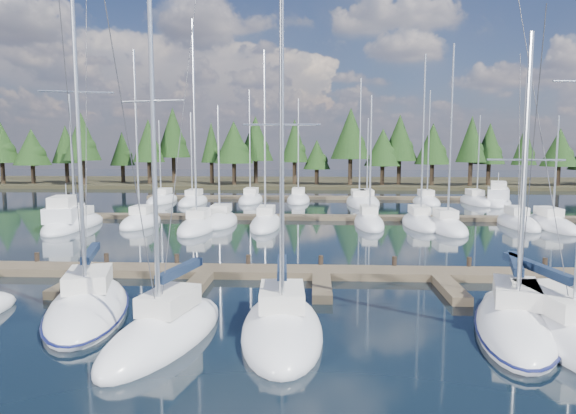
# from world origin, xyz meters

# --- Properties ---
(ground) EXTENTS (260.00, 260.00, 0.00)m
(ground) POSITION_xyz_m (0.00, 30.00, 0.00)
(ground) COLOR black
(ground) RESTS_ON ground
(far_shore) EXTENTS (220.00, 30.00, 0.60)m
(far_shore) POSITION_xyz_m (0.00, 90.00, 0.30)
(far_shore) COLOR #302C1A
(far_shore) RESTS_ON ground
(main_dock) EXTENTS (44.00, 6.13, 0.90)m
(main_dock) POSITION_xyz_m (0.00, 17.36, 0.20)
(main_dock) COLOR brown
(main_dock) RESTS_ON ground
(back_docks) EXTENTS (50.00, 21.80, 0.40)m
(back_docks) POSITION_xyz_m (0.00, 49.58, 0.20)
(back_docks) COLOR brown
(back_docks) RESTS_ON ground
(front_sailboat_1) EXTENTS (5.50, 9.29, 16.13)m
(front_sailboat_1) POSITION_xyz_m (-9.61, 11.30, 0.29)
(front_sailboat_1) COLOR silver
(front_sailboat_1) RESTS_ON ground
(front_sailboat_2) EXTENTS (4.09, 7.85, 15.02)m
(front_sailboat_2) POSITION_xyz_m (-5.59, 8.52, 0.31)
(front_sailboat_2) COLOR silver
(front_sailboat_2) RESTS_ON ground
(front_sailboat_3) EXTENTS (3.35, 7.72, 13.66)m
(front_sailboat_3) POSITION_xyz_m (-1.51, 9.20, 0.29)
(front_sailboat_3) COLOR silver
(front_sailboat_3) RESTS_ON ground
(front_sailboat_4) EXTENTS (5.29, 9.20, 11.49)m
(front_sailboat_4) POSITION_xyz_m (7.13, 10.21, 0.27)
(front_sailboat_4) COLOR silver
(front_sailboat_4) RESTS_ON ground
(front_sailboat_5) EXTENTS (4.38, 10.64, 16.09)m
(front_sailboat_5) POSITION_xyz_m (8.32, 9.15, 0.30)
(front_sailboat_5) COLOR silver
(front_sailboat_5) RESTS_ON ground
(back_sailboat_rows) EXTENTS (43.25, 32.79, 17.72)m
(back_sailboat_rows) POSITION_xyz_m (-0.15, 45.40, 0.26)
(back_sailboat_rows) COLOR silver
(back_sailboat_rows) RESTS_ON ground
(motor_yacht_left) EXTENTS (5.01, 9.60, 4.58)m
(motor_yacht_left) POSITION_xyz_m (-21.44, 33.17, 0.50)
(motor_yacht_left) COLOR silver
(motor_yacht_left) RESTS_ON ground
(motor_yacht_right) EXTENTS (5.80, 9.81, 4.66)m
(motor_yacht_right) POSITION_xyz_m (21.78, 54.30, 0.51)
(motor_yacht_right) COLOR silver
(motor_yacht_right) RESTS_ON ground
(tree_line) EXTENTS (183.88, 11.82, 13.52)m
(tree_line) POSITION_xyz_m (-2.87, 80.19, 7.57)
(tree_line) COLOR black
(tree_line) RESTS_ON far_shore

